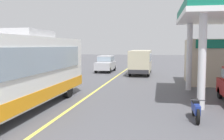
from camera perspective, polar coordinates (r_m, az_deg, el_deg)
ground at (r=24.61m, az=0.77°, el=-1.53°), size 120.00×120.00×0.00m
lane_divider_stripe at (r=19.74m, az=-1.66°, el=-3.22°), size 0.16×50.00×0.01m
coach_bus_main at (r=12.40m, az=-19.77°, el=-0.62°), size 2.60×11.04×3.69m
minibus_opposing_lane at (r=27.06m, az=6.28°, el=2.19°), size 2.04×6.13×2.44m
motorcycle_parked_forecourt at (r=11.01m, az=17.73°, el=-8.01°), size 0.55×1.80×0.92m
car_trailing_behind_bus at (r=29.44m, az=-1.35°, el=1.58°), size 1.70×4.20×1.82m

